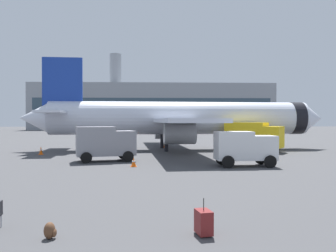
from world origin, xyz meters
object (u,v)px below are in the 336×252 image
at_px(airplane_at_gate, 179,118).
at_px(safety_cone_near, 134,162).
at_px(safety_cone_mid, 125,147).
at_px(rolling_suitcase, 204,222).
at_px(cargo_van, 244,147).
at_px(service_truck, 105,142).
at_px(safety_cone_far, 164,145).
at_px(traveller_backpack, 50,231).
at_px(fuel_truck, 253,135).
at_px(safety_cone_outer, 41,150).

xyz_separation_m(airplane_at_gate, safety_cone_near, (-4.53, -15.42, -3.31)).
height_order(safety_cone_mid, rolling_suitcase, rolling_suitcase).
bearing_deg(cargo_van, service_truck, 160.70).
bearing_deg(safety_cone_far, cargo_van, -73.48).
bearing_deg(safety_cone_far, safety_cone_near, -98.82).
distance_m(airplane_at_gate, traveller_backpack, 32.39).
bearing_deg(fuel_truck, service_truck, -150.00).
distance_m(fuel_truck, cargo_van, 13.15).
height_order(fuel_truck, cargo_van, fuel_truck).
relative_size(safety_cone_mid, safety_cone_far, 1.16).
bearing_deg(fuel_truck, safety_cone_mid, 168.23).
bearing_deg(traveller_backpack, airplane_at_gate, 79.05).
bearing_deg(safety_cone_near, rolling_suitcase, -79.83).
distance_m(safety_cone_outer, traveller_backpack, 27.32).
height_order(safety_cone_near, traveller_backpack, safety_cone_near).
relative_size(service_truck, safety_cone_mid, 7.06).
bearing_deg(rolling_suitcase, safety_cone_far, 90.11).
relative_size(service_truck, safety_cone_outer, 6.20).
distance_m(cargo_van, safety_cone_far, 19.07).
relative_size(fuel_truck, safety_cone_mid, 8.56).
height_order(safety_cone_mid, safety_cone_far, safety_cone_mid).
bearing_deg(cargo_van, safety_cone_outer, 150.97).
relative_size(safety_cone_near, traveller_backpack, 1.45).
distance_m(safety_cone_far, safety_cone_outer, 15.04).
bearing_deg(airplane_at_gate, cargo_van, -76.60).
relative_size(safety_cone_mid, safety_cone_outer, 0.88).
xyz_separation_m(cargo_van, rolling_suitcase, (-5.35, -15.96, -1.06)).
bearing_deg(safety_cone_outer, cargo_van, -29.03).
bearing_deg(airplane_at_gate, fuel_truck, -21.17).
relative_size(cargo_van, safety_cone_mid, 6.05).
xyz_separation_m(safety_cone_mid, traveller_backpack, (0.19, -31.52, -0.13)).
bearing_deg(airplane_at_gate, safety_cone_outer, -158.77).
bearing_deg(safety_cone_outer, service_truck, -40.85).
distance_m(safety_cone_far, rolling_suitcase, 34.21).
bearing_deg(safety_cone_mid, airplane_at_gate, 0.89).
distance_m(airplane_at_gate, safety_cone_far, 4.65).
bearing_deg(cargo_van, safety_cone_far, 106.52).
distance_m(airplane_at_gate, service_truck, 13.87).
xyz_separation_m(safety_cone_outer, traveller_backpack, (8.15, -26.08, -0.18)).
bearing_deg(safety_cone_outer, rolling_suitcase, -64.06).
distance_m(airplane_at_gate, rolling_suitcase, 31.69).
xyz_separation_m(fuel_truck, rolling_suitcase, (-9.55, -28.42, -1.38)).
distance_m(service_truck, rolling_suitcase, 20.53).
relative_size(rolling_suitcase, traveller_backpack, 2.29).
height_order(airplane_at_gate, cargo_van, airplane_at_gate).
xyz_separation_m(safety_cone_near, safety_cone_mid, (-1.78, 15.32, 0.02)).
bearing_deg(cargo_van, safety_cone_near, 179.32).
relative_size(fuel_truck, traveller_backpack, 13.14).
xyz_separation_m(fuel_truck, safety_cone_mid, (-14.21, 2.96, -1.41)).
bearing_deg(safety_cone_outer, fuel_truck, 6.40).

